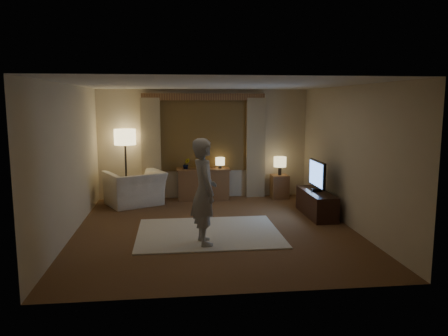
{
  "coord_description": "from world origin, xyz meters",
  "views": [
    {
      "loc": [
        -0.74,
        -7.68,
        2.3
      ],
      "look_at": [
        0.24,
        0.6,
        1.04
      ],
      "focal_mm": 35.0,
      "sensor_mm": 36.0,
      "label": 1
    }
  ],
  "objects": [
    {
      "name": "room",
      "position": [
        0.0,
        0.5,
        1.33
      ],
      "size": [
        5.04,
        5.54,
        2.64
      ],
      "color": "brown",
      "rests_on": "ground"
    },
    {
      "name": "armchair",
      "position": [
        -1.6,
        2.09,
        0.38
      ],
      "size": [
        1.52,
        1.45,
        0.77
      ],
      "primitive_type": "imported",
      "rotation": [
        0.0,
        0.0,
        -2.68
      ],
      "color": "#F1E3C7",
      "rests_on": "floor"
    },
    {
      "name": "table_lamp_side",
      "position": [
        1.81,
        2.45,
        0.87
      ],
      "size": [
        0.3,
        0.3,
        0.44
      ],
      "color": "black",
      "rests_on": "side_table"
    },
    {
      "name": "side_table",
      "position": [
        1.81,
        2.45,
        0.28
      ],
      "size": [
        0.4,
        0.4,
        0.56
      ],
      "primitive_type": "cube",
      "color": "brown",
      "rests_on": "floor"
    },
    {
      "name": "picture_frame",
      "position": [
        -0.03,
        2.5,
        0.8
      ],
      "size": [
        0.16,
        0.02,
        0.2
      ],
      "primitive_type": "cube",
      "color": "brown",
      "rests_on": "sideboard"
    },
    {
      "name": "tv",
      "position": [
        2.15,
        0.72,
        0.85
      ],
      "size": [
        0.21,
        0.87,
        0.63
      ],
      "color": "black",
      "rests_on": "tv_stand"
    },
    {
      "name": "plant",
      "position": [
        -0.43,
        2.5,
        0.85
      ],
      "size": [
        0.17,
        0.13,
        0.3
      ],
      "primitive_type": "imported",
      "color": "#999999",
      "rests_on": "sideboard"
    },
    {
      "name": "tv_stand",
      "position": [
        2.15,
        0.72,
        0.25
      ],
      "size": [
        0.45,
        1.4,
        0.5
      ],
      "primitive_type": "cube",
      "color": "black",
      "rests_on": "floor"
    },
    {
      "name": "floor_lamp",
      "position": [
        -1.83,
        2.5,
        1.42
      ],
      "size": [
        0.49,
        0.49,
        1.69
      ],
      "color": "black",
      "rests_on": "floor"
    },
    {
      "name": "rug",
      "position": [
        -0.14,
        -0.24,
        0.01
      ],
      "size": [
        2.5,
        2.0,
        0.02
      ],
      "primitive_type": "cube",
      "color": "beige",
      "rests_on": "floor"
    },
    {
      "name": "person",
      "position": [
        -0.25,
        -0.83,
        0.88
      ],
      "size": [
        0.51,
        0.69,
        1.72
      ],
      "primitive_type": "imported",
      "rotation": [
        0.0,
        0.0,
        1.74
      ],
      "color": "#A5A098",
      "rests_on": "rug"
    },
    {
      "name": "sideboard",
      "position": [
        -0.03,
        2.5,
        0.35
      ],
      "size": [
        1.2,
        0.4,
        0.7
      ],
      "primitive_type": "cube",
      "color": "brown",
      "rests_on": "floor"
    },
    {
      "name": "table_lamp_sideboard",
      "position": [
        0.37,
        2.5,
        0.9
      ],
      "size": [
        0.22,
        0.22,
        0.3
      ],
      "color": "black",
      "rests_on": "sideboard"
    }
  ]
}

